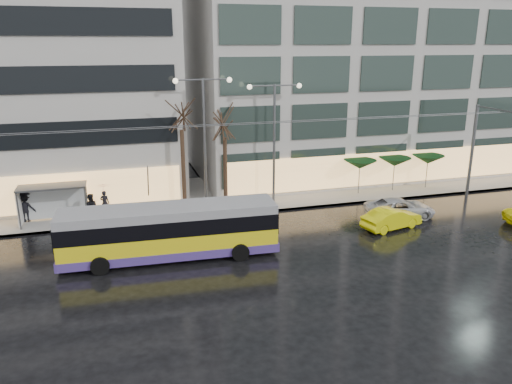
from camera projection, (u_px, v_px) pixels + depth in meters
name	position (u px, v px, depth m)	size (l,w,h in m)	color
ground	(208.00, 280.00, 24.99)	(140.00, 140.00, 0.00)	black
sidewalk	(199.00, 196.00, 38.37)	(80.00, 10.00, 0.15)	gray
kerb	(211.00, 216.00, 33.82)	(80.00, 0.10, 0.15)	slate
building_right	(376.00, 27.00, 43.85)	(32.00, 14.00, 25.00)	#ADAAA5
trolleybus	(170.00, 233.00, 27.10)	(11.77, 4.80, 5.41)	yellow
catenary	(198.00, 161.00, 31.32)	(42.24, 5.12, 7.00)	#595B60
bus_shelter	(47.00, 196.00, 32.01)	(4.20, 1.60, 2.51)	#595B60
street_lamp_near	(204.00, 126.00, 33.71)	(3.96, 0.36, 9.03)	#595B60
street_lamp_far	(274.00, 126.00, 35.12)	(3.96, 0.36, 8.53)	#595B60
tree_a	(181.00, 110.00, 33.18)	(3.20, 3.20, 8.40)	black
tree_b	(224.00, 118.00, 34.36)	(3.20, 3.20, 7.70)	black
parasol_a	(360.00, 164.00, 38.12)	(2.50, 2.50, 2.65)	#595B60
parasol_b	(395.00, 162.00, 38.92)	(2.50, 2.50, 2.65)	#595B60
parasol_c	(428.00, 159.00, 39.72)	(2.50, 2.50, 2.65)	#595B60
taxi_b	(392.00, 218.00, 31.70)	(1.42, 4.06, 1.34)	#EFED0C
sedan_silver	(400.00, 208.00, 33.73)	(2.16, 4.69, 1.30)	silver
pedestrian_a	(104.00, 194.00, 33.53)	(1.23, 1.25, 2.19)	black
pedestrian_b	(91.00, 208.00, 32.44)	(0.95, 0.76, 1.88)	black
pedestrian_c	(25.00, 205.00, 32.36)	(1.34, 0.97, 2.11)	black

